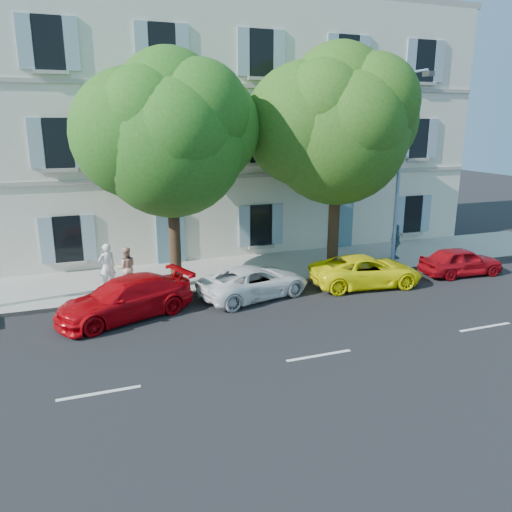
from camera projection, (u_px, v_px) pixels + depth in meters
name	position (u px, v px, depth m)	size (l,w,h in m)	color
ground	(268.00, 308.00, 17.82)	(90.00, 90.00, 0.00)	black
sidewalk	(231.00, 272.00, 21.84)	(36.00, 4.50, 0.15)	#A09E96
kerb	(247.00, 287.00, 19.87)	(36.00, 0.16, 0.16)	#9E998E
building	(197.00, 131.00, 25.52)	(28.00, 7.00, 12.00)	beige
car_red_coupe	(125.00, 298.00, 16.80)	(1.91, 4.69, 1.36)	#B7050C
car_white_coupe	(254.00, 282.00, 18.81)	(1.99, 4.31, 1.20)	white
car_yellow_supercar	(366.00, 271.00, 20.12)	(2.07, 4.49, 1.25)	#FFF30A
car_red_hatchback	(461.00, 261.00, 21.55)	(1.45, 3.60, 1.23)	#9A0911
tree_left	(171.00, 142.00, 18.35)	(5.57, 5.57, 8.63)	#3A2819
tree_right	(337.00, 133.00, 20.53)	(5.89, 5.89, 9.08)	#3A2819
street_lamp	(402.00, 160.00, 21.52)	(0.29, 1.77, 8.30)	#7293BF
pedestrian_a	(107.00, 266.00, 19.21)	(0.66, 0.43, 1.80)	white
pedestrian_b	(126.00, 268.00, 19.38)	(0.79, 0.61, 1.62)	tan
pedestrian_c	(396.00, 242.00, 23.52)	(0.96, 0.40, 1.65)	#456E7F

